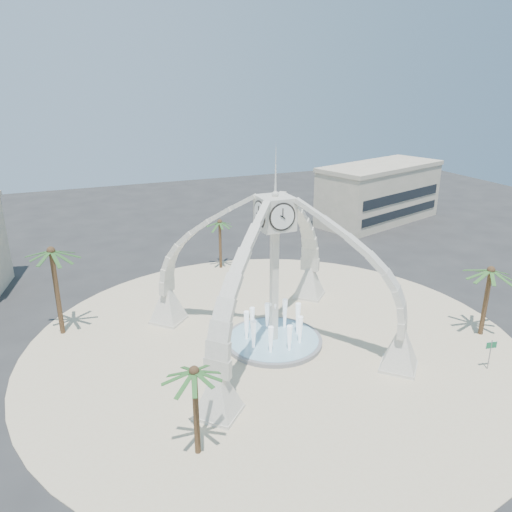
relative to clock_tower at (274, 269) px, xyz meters
name	(u,v)px	position (x,y,z in m)	size (l,w,h in m)	color
ground	(273,343)	(0.00, 0.00, -6.49)	(140.00, 140.00, 0.00)	#282828
plaza	(273,343)	(0.00, 0.00, -6.46)	(40.00, 40.00, 0.06)	beige
clock_tower	(274,269)	(0.00, 0.00, 0.00)	(17.94, 17.94, 16.30)	silver
fountain	(273,340)	(0.00, 0.00, -6.20)	(8.00, 8.00, 3.62)	gray
building_ne	(379,193)	(30.00, 28.00, -2.18)	(21.87, 14.17, 8.60)	beige
palm_east	(491,271)	(16.89, -5.37, -0.72)	(4.19, 4.19, 6.63)	brown
palm_west	(51,252)	(-15.95, 8.35, 0.85)	(4.42, 4.42, 8.27)	brown
palm_north	(220,223)	(1.49, 17.94, -1.10)	(4.24, 4.24, 6.13)	brown
palm_south	(194,372)	(-9.31, -9.96, -1.06)	(4.35, 4.35, 6.21)	brown
street_sign	(491,349)	(13.15, -9.72, -4.72)	(0.90, 0.21, 2.47)	slate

